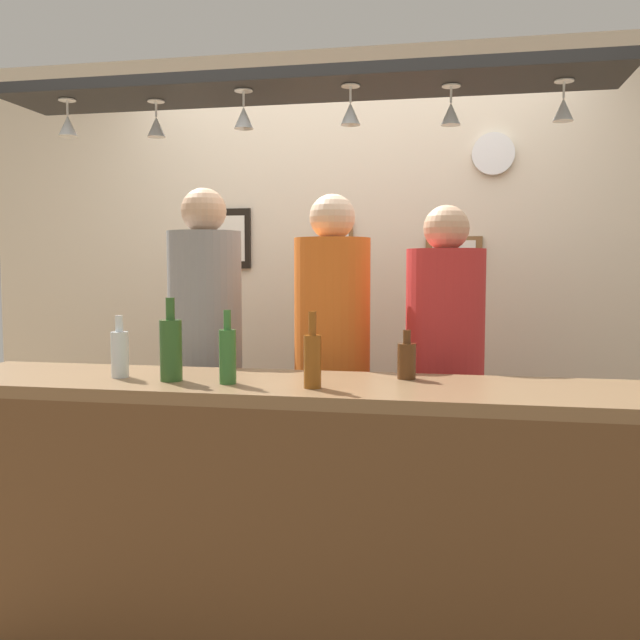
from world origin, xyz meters
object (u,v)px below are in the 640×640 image
Objects in this scene: bottle_beer_green_import at (228,354)px; picture_frame_caricature at (228,239)px; picture_frame_lower_pair at (454,253)px; bottle_beer_amber_tall at (312,359)px; person_middle_orange_shirt at (332,348)px; bottle_beer_brown_stubby at (407,360)px; person_left_grey_shirt at (205,339)px; bottle_soda_clear at (120,353)px; bottle_champagne_green at (171,348)px; picture_frame_crest at (337,243)px; wall_clock at (493,154)px; person_right_red_shirt at (444,359)px.

picture_frame_caricature reaches higher than bottle_beer_green_import.
bottle_beer_amber_tall is at bearing -106.96° from picture_frame_lower_pair.
person_middle_orange_shirt is 0.63m from bottle_beer_brown_stubby.
person_left_grey_shirt is 6.81× the size of bottle_beer_green_import.
person_left_grey_shirt is 0.69m from bottle_soda_clear.
bottle_beer_green_import is at bearing 174.79° from bottle_beer_amber_tall.
bottle_champagne_green is (-0.46, -0.72, 0.07)m from person_middle_orange_shirt.
bottle_champagne_green is at bearing -79.08° from person_left_grey_shirt.
bottle_beer_green_import is (-0.24, -0.74, 0.06)m from person_middle_orange_shirt.
picture_frame_crest is (0.57, 1.44, 0.45)m from bottle_soda_clear.
person_middle_orange_shirt is 5.77× the size of bottle_champagne_green.
person_left_grey_shirt is 5.21× the size of picture_frame_caricature.
person_middle_orange_shirt is 9.62× the size of bottle_beer_brown_stubby.
bottle_beer_green_import is 0.22m from bottle_champagne_green.
wall_clock reaches higher than person_middle_orange_shirt.
bottle_beer_amber_tall is 1.59m from picture_frame_crest.
wall_clock is at bearing 56.88° from bottle_beer_green_import.
bottle_soda_clear is 1.61m from picture_frame_crest.
person_left_grey_shirt reaches higher than bottle_soda_clear.
bottle_champagne_green is 0.22m from bottle_soda_clear.
bottle_soda_clear is (-0.75, 0.08, -0.01)m from bottle_beer_amber_tall.
wall_clock is (0.83, -0.01, 0.46)m from picture_frame_crest.
bottle_champagne_green reaches higher than bottle_beer_green_import.
picture_frame_caricature is at bearing 131.05° from bottle_beer_brown_stubby.
picture_frame_crest reaches higher than bottle_beer_brown_stubby.
picture_frame_crest is at bearing 180.00° from picture_frame_lower_pair.
bottle_beer_amber_tall is at bearing -84.98° from person_middle_orange_shirt.
picture_frame_lower_pair reaches higher than bottle_beer_brown_stubby.
bottle_beer_brown_stubby is 0.78× the size of bottle_soda_clear.
bottle_champagne_green is at bearing -123.95° from picture_frame_lower_pair.
picture_frame_lower_pair reaches higher than bottle_beer_green_import.
person_left_grey_shirt is at bearing 131.11° from bottle_beer_amber_tall.
bottle_beer_green_import is at bearing -4.71° from bottle_champagne_green.
wall_clock reaches higher than picture_frame_lower_pair.
picture_frame_caricature reaches higher than person_middle_orange_shirt.
person_left_grey_shirt reaches higher than bottle_champagne_green.
person_left_grey_shirt is at bearing -150.56° from wall_clock.
person_middle_orange_shirt is 6.66× the size of bottle_beer_amber_tall.
bottle_soda_clear is at bearing 170.81° from bottle_champagne_green.
picture_frame_crest reaches higher than bottle_soda_clear.
picture_frame_lower_pair is at bearing 62.60° from bottle_beer_green_import.
bottle_champagne_green is at bearing -79.42° from picture_frame_caricature.
person_middle_orange_shirt is at bearing -134.13° from wall_clock.
person_right_red_shirt is at bearing 36.83° from bottle_champagne_green.
person_middle_orange_shirt reaches higher than bottle_beer_green_import.
bottle_beer_brown_stubby is (0.97, -0.51, -0.00)m from person_left_grey_shirt.
person_right_red_shirt is at bearing 30.15° from bottle_soda_clear.
picture_frame_crest is (-0.18, 1.52, 0.44)m from bottle_beer_amber_tall.
bottle_champagne_green is at bearing -9.19° from bottle_soda_clear.
bottle_champagne_green is (-0.22, 0.02, 0.01)m from bottle_beer_green_import.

